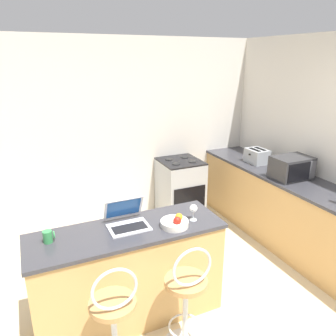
{
  "coord_description": "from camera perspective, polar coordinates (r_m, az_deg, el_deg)",
  "views": [
    {
      "loc": [
        -1.23,
        -1.6,
        2.32
      ],
      "look_at": [
        0.36,
        1.91,
        1.02
      ],
      "focal_mm": 35.0,
      "sensor_mm": 36.0,
      "label": 1
    }
  ],
  "objects": [
    {
      "name": "fruit_bowl",
      "position": [
        2.9,
        1.27,
        -9.49
      ],
      "size": [
        0.25,
        0.25,
        0.11
      ],
      "color": "silver",
      "rests_on": "breakfast_bar"
    },
    {
      "name": "mug_green",
      "position": [
        2.84,
        -20.15,
        -11.14
      ],
      "size": [
        0.09,
        0.07,
        0.1
      ],
      "color": "#338447",
      "rests_on": "breakfast_bar"
    },
    {
      "name": "stove_range",
      "position": [
        4.87,
        2.13,
        -3.86
      ],
      "size": [
        0.57,
        0.61,
        0.92
      ],
      "color": "#9EA3A8",
      "rests_on": "ground_plane"
    },
    {
      "name": "breakfast_bar",
      "position": [
        3.14,
        -6.79,
        -17.87
      ],
      "size": [
        1.7,
        0.57,
        0.92
      ],
      "color": "tan",
      "rests_on": "ground_plane"
    },
    {
      "name": "bar_stool_near",
      "position": [
        2.65,
        -9.29,
        -25.61
      ],
      "size": [
        0.4,
        0.4,
        1.03
      ],
      "color": "silver",
      "rests_on": "ground_plane"
    },
    {
      "name": "counter_right",
      "position": [
        4.43,
        20.99,
        -7.52
      ],
      "size": [
        0.65,
        3.26,
        0.92
      ],
      "color": "tan",
      "rests_on": "ground_plane"
    },
    {
      "name": "toaster",
      "position": [
        4.75,
        15.23,
        2.02
      ],
      "size": [
        0.26,
        0.3,
        0.2
      ],
      "color": "#9EA3A8",
      "rests_on": "counter_right"
    },
    {
      "name": "bar_stool_far",
      "position": [
        2.8,
        3.25,
        -22.41
      ],
      "size": [
        0.4,
        0.4,
        1.03
      ],
      "color": "silver",
      "rests_on": "ground_plane"
    },
    {
      "name": "laptop",
      "position": [
        2.94,
        -7.23,
        -8.75
      ],
      "size": [
        0.35,
        0.33,
        0.24
      ],
      "color": "silver",
      "rests_on": "breakfast_bar"
    },
    {
      "name": "wall_back",
      "position": [
        4.65,
        -8.45,
        5.79
      ],
      "size": [
        12.0,
        0.06,
        2.6
      ],
      "color": "silver",
      "rests_on": "ground_plane"
    },
    {
      "name": "wine_glass_short",
      "position": [
        2.98,
        4.46,
        -7.14
      ],
      "size": [
        0.07,
        0.07,
        0.15
      ],
      "color": "silver",
      "rests_on": "breakfast_bar"
    },
    {
      "name": "microwave",
      "position": [
        4.25,
        20.73,
        0.04
      ],
      "size": [
        0.47,
        0.33,
        0.27
      ],
      "color": "#2D2D30",
      "rests_on": "counter_right"
    }
  ]
}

